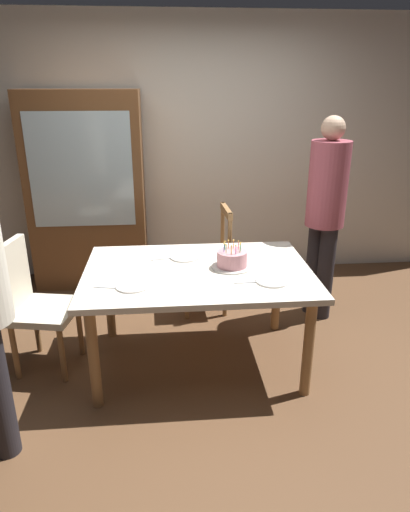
{
  "coord_description": "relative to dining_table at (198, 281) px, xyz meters",
  "views": [
    {
      "loc": [
        -0.2,
        -2.88,
        1.95
      ],
      "look_at": [
        0.05,
        0.0,
        0.84
      ],
      "focal_mm": 31.81,
      "sensor_mm": 36.0,
      "label": 1
    }
  ],
  "objects": [
    {
      "name": "fork_near_celebrant",
      "position": [
        -0.59,
        -0.25,
        0.09
      ],
      "size": [
        0.18,
        0.05,
        0.01
      ],
      "primitive_type": "cube",
      "rotation": [
        0.0,
        0.0,
        -0.2
      ],
      "color": "silver",
      "rests_on": "dining_table"
    },
    {
      "name": "fork_far_side",
      "position": [
        -0.24,
        0.22,
        0.09
      ],
      "size": [
        0.18,
        0.05,
        0.01
      ],
      "primitive_type": "cube",
      "rotation": [
        0.0,
        0.0,
        0.17
      ],
      "color": "silver",
      "rests_on": "dining_table"
    },
    {
      "name": "dining_table",
      "position": [
        0.0,
        0.0,
        0.0
      ],
      "size": [
        1.57,
        1.07,
        0.74
      ],
      "color": "silver",
      "rests_on": "ground"
    },
    {
      "name": "chair_upholstered",
      "position": [
        -1.17,
        0.06,
        -0.13
      ],
      "size": [
        0.51,
        0.51,
        0.95
      ],
      "color": "beige",
      "rests_on": "ground"
    },
    {
      "name": "ground",
      "position": [
        0.0,
        0.0,
        -0.66
      ],
      "size": [
        6.4,
        6.4,
        0.0
      ],
      "primitive_type": "plane",
      "color": "brown"
    },
    {
      "name": "plate_near_guest",
      "position": [
        0.47,
        -0.24,
        0.09
      ],
      "size": [
        0.22,
        0.22,
        0.01
      ],
      "primitive_type": "cylinder",
      "color": "white",
      "rests_on": "dining_table"
    },
    {
      "name": "china_cabinet",
      "position": [
        -0.97,
        1.56,
        0.29
      ],
      "size": [
        1.1,
        0.45,
        1.9
      ],
      "color": "brown",
      "rests_on": "ground"
    },
    {
      "name": "plate_near_celebrant",
      "position": [
        -0.43,
        -0.24,
        0.09
      ],
      "size": [
        0.22,
        0.22,
        0.01
      ],
      "primitive_type": "cylinder",
      "color": "white",
      "rests_on": "dining_table"
    },
    {
      "name": "fork_near_guest",
      "position": [
        0.31,
        -0.24,
        0.09
      ],
      "size": [
        0.18,
        0.02,
        0.01
      ],
      "primitive_type": "cube",
      "rotation": [
        0.0,
        0.0,
        0.03
      ],
      "color": "silver",
      "rests_on": "dining_table"
    },
    {
      "name": "person_guest",
      "position": [
        1.11,
        0.66,
        0.32
      ],
      "size": [
        0.32,
        0.32,
        1.72
      ],
      "color": "#262328",
      "rests_on": "ground"
    },
    {
      "name": "plate_far_side",
      "position": [
        -0.08,
        0.24,
        0.09
      ],
      "size": [
        0.22,
        0.22,
        0.01
      ],
      "primitive_type": "cylinder",
      "color": "white",
      "rests_on": "dining_table"
    },
    {
      "name": "back_wall",
      "position": [
        0.0,
        1.85,
        0.64
      ],
      "size": [
        6.4,
        0.1,
        2.6
      ],
      "primitive_type": "cube",
      "color": "silver",
      "rests_on": "ground"
    },
    {
      "name": "birthday_cake",
      "position": [
        0.24,
        0.02,
        0.14
      ],
      "size": [
        0.28,
        0.28,
        0.19
      ],
      "color": "silver",
      "rests_on": "dining_table"
    },
    {
      "name": "chair_spindle_back",
      "position": [
        0.14,
        0.86,
        -0.2
      ],
      "size": [
        0.46,
        0.46,
        0.95
      ],
      "color": "#9E7042",
      "rests_on": "ground"
    }
  ]
}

